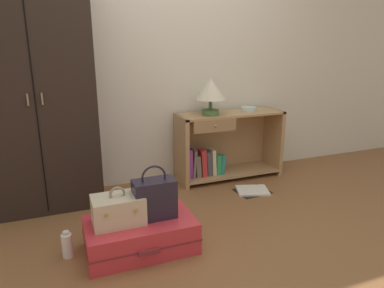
% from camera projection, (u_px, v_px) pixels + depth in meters
% --- Properties ---
extents(ground_plane, '(9.00, 9.00, 0.00)m').
position_uv_depth(ground_plane, '(219.00, 251.00, 2.46)').
color(ground_plane, brown).
extents(back_wall, '(6.40, 0.10, 2.60)m').
position_uv_depth(back_wall, '(155.00, 52.00, 3.44)').
color(back_wall, silver).
rests_on(back_wall, ground_plane).
extents(wardrobe, '(0.92, 0.47, 1.95)m').
position_uv_depth(wardrobe, '(36.00, 95.00, 2.88)').
color(wardrobe, black).
rests_on(wardrobe, ground_plane).
extents(bookshelf, '(1.11, 0.37, 0.70)m').
position_uv_depth(bookshelf, '(224.00, 146.00, 3.72)').
color(bookshelf, tan).
rests_on(bookshelf, ground_plane).
extents(table_lamp, '(0.30, 0.30, 0.36)m').
position_uv_depth(table_lamp, '(211.00, 91.00, 3.45)').
color(table_lamp, '#4C7542').
rests_on(table_lamp, bookshelf).
extents(bowl, '(0.16, 0.16, 0.04)m').
position_uv_depth(bowl, '(249.00, 109.00, 3.70)').
color(bowl, silver).
rests_on(bowl, bookshelf).
extents(suitcase_large, '(0.74, 0.46, 0.22)m').
position_uv_depth(suitcase_large, '(141.00, 235.00, 2.45)').
color(suitcase_large, '#D1333D').
rests_on(suitcase_large, ground_plane).
extents(train_case, '(0.34, 0.23, 0.26)m').
position_uv_depth(train_case, '(118.00, 210.00, 2.36)').
color(train_case, beige).
rests_on(train_case, suitcase_large).
extents(handbag, '(0.29, 0.15, 0.38)m').
position_uv_depth(handbag, '(154.00, 198.00, 2.42)').
color(handbag, '#231E2D').
rests_on(handbag, suitcase_large).
extents(bottle, '(0.07, 0.07, 0.19)m').
position_uv_depth(bottle, '(67.00, 245.00, 2.37)').
color(bottle, white).
rests_on(bottle, ground_plane).
extents(open_book_on_floor, '(0.36, 0.32, 0.02)m').
position_uv_depth(open_book_on_floor, '(252.00, 191.00, 3.43)').
color(open_book_on_floor, white).
rests_on(open_book_on_floor, ground_plane).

